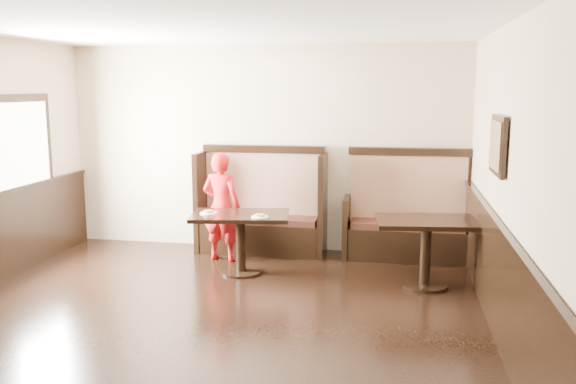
% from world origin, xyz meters
% --- Properties ---
extents(ground, '(7.00, 7.00, 0.00)m').
position_xyz_m(ground, '(0.00, 0.00, 0.00)').
color(ground, black).
rests_on(ground, ground).
extents(room_shell, '(7.00, 7.00, 7.00)m').
position_xyz_m(room_shell, '(-0.30, 0.28, 0.67)').
color(room_shell, '#C2AB8D').
rests_on(room_shell, ground).
extents(booth_main, '(1.75, 0.72, 1.45)m').
position_xyz_m(booth_main, '(0.00, 3.30, 0.53)').
color(booth_main, black).
rests_on(booth_main, ground).
extents(booth_neighbor, '(1.65, 0.72, 1.45)m').
position_xyz_m(booth_neighbor, '(1.95, 3.29, 0.48)').
color(booth_neighbor, black).
rests_on(booth_neighbor, ground).
extents(table_main, '(1.25, 0.89, 0.74)m').
position_xyz_m(table_main, '(-0.03, 2.26, 0.56)').
color(table_main, black).
rests_on(table_main, ground).
extents(table_neighbor, '(1.19, 0.85, 0.78)m').
position_xyz_m(table_neighbor, '(2.14, 2.13, 0.58)').
color(table_neighbor, black).
rests_on(table_neighbor, ground).
extents(child, '(0.57, 0.42, 1.42)m').
position_xyz_m(child, '(-0.42, 2.77, 0.71)').
color(child, red).
rests_on(child, ground).
extents(pizza_plate_left, '(0.21, 0.21, 0.04)m').
position_xyz_m(pizza_plate_left, '(-0.41, 2.19, 0.75)').
color(pizza_plate_left, white).
rests_on(pizza_plate_left, table_main).
extents(pizza_plate_right, '(0.20, 0.20, 0.04)m').
position_xyz_m(pizza_plate_right, '(0.24, 2.10, 0.75)').
color(pizza_plate_right, white).
rests_on(pizza_plate_right, table_main).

